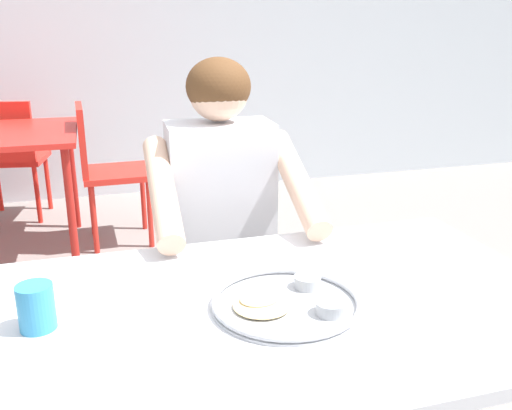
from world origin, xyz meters
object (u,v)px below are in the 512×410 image
at_px(thali_tray, 288,302).
at_px(chair_red_right, 103,164).
at_px(chair_red_far, 8,152).
at_px(diner_foreground, 226,217).
at_px(drinking_cup, 36,306).
at_px(table_foreground, 284,329).
at_px(chair_foreground, 215,261).

distance_m(thali_tray, chair_red_right, 2.43).
bearing_deg(chair_red_far, chair_red_right, -45.13).
bearing_deg(diner_foreground, drinking_cup, -133.35).
relative_size(drinking_cup, chair_red_far, 0.12).
bearing_deg(diner_foreground, table_foreground, -91.11).
distance_m(chair_foreground, diner_foreground, 0.33).
distance_m(diner_foreground, chair_red_far, 2.57).
distance_m(chair_red_right, chair_red_far, 0.85).
distance_m(drinking_cup, chair_red_right, 2.36).
bearing_deg(chair_red_right, thali_tray, -82.18).
bearing_deg(drinking_cup, chair_red_right, 85.33).
height_order(drinking_cup, diner_foreground, diner_foreground).
bearing_deg(thali_tray, drinking_cup, 173.68).
xyz_separation_m(thali_tray, drinking_cup, (-0.52, 0.06, 0.04)).
distance_m(table_foreground, thali_tray, 0.08).
relative_size(thali_tray, chair_red_far, 0.39).
xyz_separation_m(drinking_cup, chair_red_right, (0.19, 2.34, -0.27)).
relative_size(drinking_cup, diner_foreground, 0.08).
relative_size(diner_foreground, chair_red_right, 1.42).
bearing_deg(thali_tray, diner_foreground, 89.06).
relative_size(drinking_cup, chair_red_right, 0.11).
bearing_deg(chair_red_far, chair_foreground, -66.39).
height_order(diner_foreground, chair_red_far, diner_foreground).
bearing_deg(chair_foreground, drinking_cup, -124.50).
relative_size(thali_tray, chair_red_right, 0.38).
height_order(thali_tray, diner_foreground, diner_foreground).
xyz_separation_m(chair_foreground, diner_foreground, (-0.01, -0.22, 0.24)).
bearing_deg(thali_tray, chair_red_far, 107.20).
bearing_deg(table_foreground, thali_tray, -86.05).
distance_m(chair_foreground, chair_red_far, 2.36).
bearing_deg(chair_red_right, chair_red_far, 134.87).
distance_m(diner_foreground, chair_red_right, 1.82).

